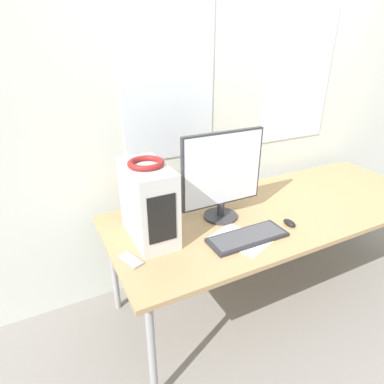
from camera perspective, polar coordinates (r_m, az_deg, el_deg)
The scene contains 10 objects.
ground_plane at distance 2.42m, azimuth 20.81°, elevation -22.63°, with size 14.00×14.00×0.00m, color gray.
wall_back at distance 2.47m, azimuth 7.97°, elevation 16.00°, with size 8.00×0.07×2.70m.
desk at distance 2.25m, azimuth 15.28°, elevation -3.54°, with size 2.30×0.90×0.73m.
pc_tower at distance 1.75m, azimuth -7.75°, elevation -1.94°, with size 0.21×0.40×0.43m.
headphones at distance 1.66m, azimuth -8.21°, elevation 5.12°, with size 0.19×0.19×0.03m.
monitor_main at distance 1.91m, azimuth 5.41°, elevation 3.13°, with size 0.53×0.21×0.55m.
keyboard at distance 1.84m, azimuth 9.85°, elevation -7.91°, with size 0.46×0.17×0.02m.
mouse at distance 2.02m, azimuth 16.93°, elevation -5.27°, with size 0.05×0.09×0.03m.
cell_phone at distance 1.68m, azimuth -10.84°, elevation -11.79°, with size 0.11×0.16×0.01m.
paper_sheet_left at distance 1.84m, azimuth 8.60°, elevation -8.30°, with size 0.30×0.35×0.00m.
Camera 1 is at (-1.39, -0.98, 1.73)m, focal length 30.00 mm.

